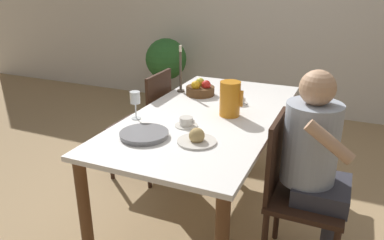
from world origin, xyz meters
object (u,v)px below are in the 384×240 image
bread_plate (197,138)px  teacup_near_person (186,122)px  red_pitcher (230,99)px  potted_plant (166,62)px  chair_person_side (294,190)px  person_seated (316,157)px  teacup_across (238,100)px  chair_opposite (147,122)px  wine_glass_water (135,99)px  candlestick_tall (181,73)px  fruit_bowl (200,89)px  serving_tray (144,134)px

bread_plate → teacup_near_person: bearing=127.9°
red_pitcher → potted_plant: red_pitcher is taller
chair_person_side → bread_plate: 0.63m
person_seated → red_pitcher: (-0.60, 0.30, 0.17)m
chair_person_side → teacup_across: 0.85m
chair_opposite → wine_glass_water: bearing=-155.4°
person_seated → candlestick_tall: 1.33m
wine_glass_water → chair_opposite: bearing=114.6°
chair_person_side → candlestick_tall: (-1.05, 0.71, 0.42)m
wine_glass_water → fruit_bowl: 0.69m
teacup_near_person → teacup_across: size_ratio=1.00×
fruit_bowl → bread_plate: bearing=-68.8°
chair_person_side → potted_plant: size_ratio=1.03×
candlestick_tall → fruit_bowl: bearing=-6.3°
teacup_across → person_seated: bearing=-42.3°
teacup_near_person → teacup_across: (0.17, 0.55, 0.00)m
chair_opposite → teacup_across: 0.83m
teacup_near_person → fruit_bowl: (-0.17, 0.64, 0.02)m
serving_tray → fruit_bowl: bearing=90.9°
teacup_near_person → fruit_bowl: bearing=104.8°
teacup_near_person → candlestick_tall: 0.76m
person_seated → candlestick_tall: person_seated is taller
teacup_across → fruit_bowl: (-0.33, 0.09, 0.02)m
teacup_across → bread_plate: (-0.01, -0.75, 0.00)m
teacup_across → fruit_bowl: fruit_bowl is taller
chair_opposite → fruit_bowl: chair_opposite is taller
candlestick_tall → teacup_near_person: bearing=-62.1°
candlestick_tall → chair_person_side: bearing=-34.0°
red_pitcher → teacup_near_person: bearing=-122.9°
fruit_bowl → candlestick_tall: bearing=173.7°
potted_plant → red_pitcher: bearing=-52.7°
teacup_near_person → fruit_bowl: size_ratio=0.65×
wine_glass_water → teacup_across: size_ratio=1.29×
potted_plant → chair_person_side: bearing=-48.9°
person_seated → wine_glass_water: size_ratio=6.47×
person_seated → bread_plate: bearing=-73.3°
chair_person_side → serving_tray: (-0.85, -0.20, 0.28)m
serving_tray → teacup_across: bearing=68.3°
red_pitcher → person_seated: bearing=-26.7°
chair_opposite → wine_glass_water: 0.74m
chair_opposite → candlestick_tall: bearing=-66.9°
red_pitcher → fruit_bowl: bearing=135.5°
teacup_near_person → candlestick_tall: bearing=117.9°
chair_person_side → teacup_across: (-0.53, 0.60, 0.29)m
person_seated → bread_plate: size_ratio=5.34×
chair_person_side → candlestick_tall: 1.33m
candlestick_tall → potted_plant: size_ratio=0.41×
red_pitcher → candlestick_tall: bearing=145.4°
bread_plate → candlestick_tall: 1.00m
fruit_bowl → person_seated: bearing=-34.3°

